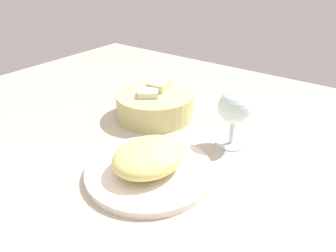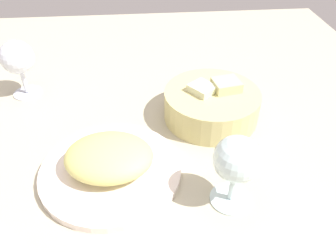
% 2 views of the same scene
% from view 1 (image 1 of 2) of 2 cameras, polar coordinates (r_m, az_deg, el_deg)
% --- Properties ---
extents(ground_plane, '(1.40, 1.40, 0.02)m').
position_cam_1_polar(ground_plane, '(0.67, -8.45, -7.39)').
color(ground_plane, '#B5AE93').
extents(plate, '(0.24, 0.24, 0.01)m').
position_cam_1_polar(plate, '(0.63, -3.29, -7.89)').
color(plate, white).
rests_on(plate, ground_plane).
extents(omelette, '(0.16, 0.14, 0.05)m').
position_cam_1_polar(omelette, '(0.61, -3.37, -5.39)').
color(omelette, '#DBD374').
rests_on(omelette, plate).
extents(lettuce_garnish, '(0.04, 0.04, 0.01)m').
position_cam_1_polar(lettuce_garnish, '(0.67, -5.32, -3.85)').
color(lettuce_garnish, '#498E30').
rests_on(lettuce_garnish, plate).
extents(bread_basket, '(0.20, 0.20, 0.08)m').
position_cam_1_polar(bread_basket, '(0.83, -2.31, 3.89)').
color(bread_basket, '#C7BB7A').
rests_on(bread_basket, ground_plane).
extents(wine_glass_near, '(0.07, 0.07, 0.13)m').
position_cam_1_polar(wine_glass_near, '(0.70, 11.57, 2.84)').
color(wine_glass_near, silver).
rests_on(wine_glass_near, ground_plane).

